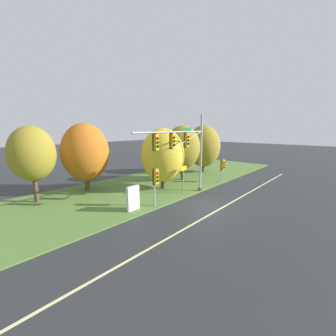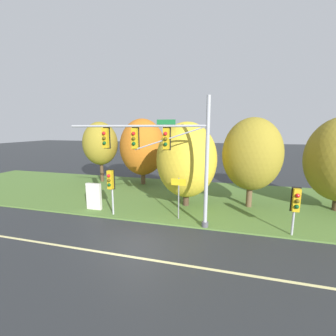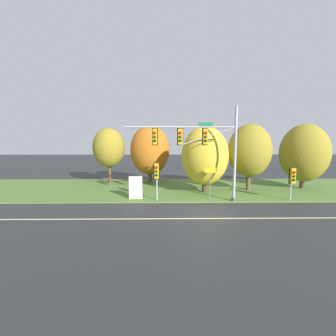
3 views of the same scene
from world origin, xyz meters
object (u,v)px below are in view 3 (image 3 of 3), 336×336
Objects in this scene: tree_left_of_mast at (150,150)px; tree_behind_signpost at (205,156)px; tree_nearest_road at (109,148)px; tree_mid_verge at (250,151)px; pedestrian_signal_further_along at (293,177)px; info_kiosk at (136,188)px; tree_tall_centre at (304,153)px; pedestrian_signal_near_kerb at (157,173)px; route_sign_post at (210,178)px; traffic_signal_mast at (201,144)px.

tree_behind_signpost is at bearing -44.02° from tree_left_of_mast.
tree_nearest_road is 0.98× the size of tree_mid_verge.
pedestrian_signal_further_along is at bearing -27.83° from tree_behind_signpost.
info_kiosk is at bearing -157.76° from tree_behind_signpost.
tree_tall_centre reaches higher than tree_mid_verge.
tree_nearest_road is at bearing 124.57° from pedestrian_signal_near_kerb.
pedestrian_signal_near_kerb is 10.02m from tree_mid_verge.
tree_nearest_road is (-10.24, 7.86, 2.32)m from route_sign_post.
tree_mid_verge reaches higher than info_kiosk.
tree_behind_signpost is at bearing 22.24° from info_kiosk.
tree_left_of_mast is (-1.09, 8.55, 1.57)m from pedestrian_signal_near_kerb.
route_sign_post is at bearing -37.51° from tree_nearest_road.
tree_nearest_road is 11.52m from tree_behind_signpost.
tree_nearest_road reaches higher than info_kiosk.
route_sign_post is 0.40× the size of tree_left_of_mast.
traffic_signal_mast is 1.43× the size of tree_behind_signpost.
pedestrian_signal_near_kerb is 10.45m from tree_nearest_road.
route_sign_post is 0.43× the size of tree_behind_signpost.
pedestrian_signal_further_along is 0.41× the size of tree_left_of_mast.
tree_nearest_road is at bearing 170.32° from tree_tall_centre.
tree_left_of_mast is at bearing 97.24° from pedestrian_signal_near_kerb.
tree_tall_centre reaches higher than route_sign_post.
pedestrian_signal_near_kerb is 1.15× the size of pedestrian_signal_further_along.
route_sign_post is at bearing -157.53° from tree_tall_centre.
pedestrian_signal_near_kerb is at bearing -155.10° from tree_mid_verge.
tree_tall_centre is at bearing 9.18° from tree_behind_signpost.
tree_left_of_mast is at bearing 156.42° from tree_mid_verge.
tree_behind_signpost is 10.60m from tree_tall_centre.
route_sign_post is 0.41× the size of tree_tall_centre.
pedestrian_signal_near_kerb is 0.48× the size of tree_mid_verge.
traffic_signal_mast is at bearing -2.99° from pedestrian_signal_near_kerb.
tree_tall_centre is at bearing 24.20° from traffic_signal_mast.
tree_left_of_mast is 8.39m from info_kiosk.
traffic_signal_mast is at bearing -105.03° from tree_behind_signpost.
pedestrian_signal_near_kerb is 10.88m from pedestrian_signal_further_along.
pedestrian_signal_near_kerb is at bearing 179.10° from pedestrian_signal_further_along.
tree_nearest_road is at bearing 163.80° from tree_mid_verge.
tree_mid_verge is (-1.90, 4.33, 1.99)m from pedestrian_signal_further_along.
tree_mid_verge is 11.68m from info_kiosk.
route_sign_post is 0.41× the size of tree_mid_verge.
tree_left_of_mast reaches higher than tree_nearest_road.
tree_left_of_mast is 16.37m from tree_tall_centre.
route_sign_post is 0.42× the size of tree_nearest_road.
tree_nearest_road is (-16.71, 8.64, 2.19)m from pedestrian_signal_further_along.
traffic_signal_mast is 12.52m from tree_tall_centre.
traffic_signal_mast is 3.73m from tree_behind_signpost.
tree_left_of_mast is at bearing 167.22° from tree_tall_centre.
pedestrian_signal_further_along is 0.41× the size of tree_tall_centre.
tree_tall_centre is at bearing 18.35° from pedestrian_signal_near_kerb.
pedestrian_signal_further_along is at bearing -128.08° from tree_tall_centre.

